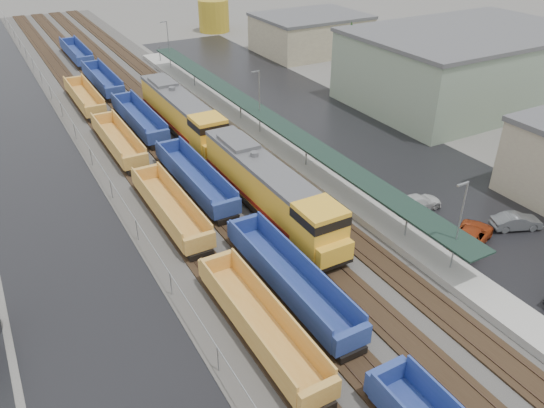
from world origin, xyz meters
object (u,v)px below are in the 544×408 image
(locomotive_trail, at_px, (182,114))
(storage_tank, at_px, (214,16))
(parked_car_east_b, at_px, (471,235))
(parked_car_east_e, at_px, (516,222))
(locomotive_lead, at_px, (270,190))
(parked_car_east_c, at_px, (417,202))
(well_string_blue, at_px, (195,178))
(well_string_yellow, at_px, (208,257))

(locomotive_trail, bearing_deg, storage_tank, 62.11)
(parked_car_east_b, relative_size, parked_car_east_e, 1.28)
(locomotive_lead, height_order, parked_car_east_c, locomotive_lead)
(locomotive_lead, height_order, parked_car_east_e, locomotive_lead)
(locomotive_lead, xyz_separation_m, parked_car_east_c, (12.11, -5.62, -1.89))
(well_string_blue, bearing_deg, storage_tank, 64.31)
(locomotive_lead, xyz_separation_m, well_string_blue, (-4.00, 7.82, -1.39))
(parked_car_east_b, distance_m, parked_car_east_c, 6.24)
(locomotive_lead, relative_size, parked_car_east_c, 4.58)
(well_string_yellow, bearing_deg, parked_car_east_e, -16.88)
(storage_tank, relative_size, parked_car_east_b, 1.15)
(locomotive_lead, distance_m, well_string_yellow, 9.34)
(locomotive_lead, relative_size, well_string_yellow, 0.22)
(well_string_yellow, xyz_separation_m, parked_car_east_e, (25.18, -7.64, -0.47))
(well_string_blue, bearing_deg, well_string_yellow, -107.85)
(storage_tank, xyz_separation_m, parked_car_east_e, (-8.48, -81.73, -2.42))
(locomotive_trail, height_order, storage_tank, storage_tank)
(well_string_yellow, bearing_deg, locomotive_trail, 72.65)
(well_string_blue, bearing_deg, parked_car_east_e, -43.44)
(locomotive_trail, relative_size, parked_car_east_e, 5.09)
(well_string_yellow, distance_m, parked_car_east_c, 20.14)
(well_string_blue, bearing_deg, parked_car_east_b, -50.59)
(parked_car_east_e, bearing_deg, storage_tank, 16.62)
(well_string_blue, distance_m, parked_car_east_e, 29.18)
(locomotive_lead, height_order, parked_car_east_b, locomotive_lead)
(locomotive_lead, distance_m, parked_car_east_b, 17.09)
(well_string_blue, distance_m, parked_car_east_b, 25.47)
(locomotive_trail, xyz_separation_m, parked_car_east_b, (12.17, -32.86, -1.82))
(parked_car_east_b, relative_size, parked_car_east_c, 1.15)
(parked_car_east_b, bearing_deg, well_string_blue, 14.82)
(well_string_blue, xyz_separation_m, storage_tank, (29.66, 61.66, 1.93))
(well_string_blue, height_order, storage_tank, storage_tank)
(storage_tank, height_order, parked_car_east_e, storage_tank)
(well_string_blue, distance_m, storage_tank, 68.45)
(locomotive_trail, height_order, parked_car_east_b, locomotive_trail)
(parked_car_east_c, distance_m, parked_car_east_e, 8.35)
(well_string_blue, height_order, parked_car_east_b, well_string_blue)
(well_string_blue, relative_size, storage_tank, 19.49)
(locomotive_lead, distance_m, well_string_blue, 8.89)
(locomotive_trail, relative_size, parked_car_east_c, 4.58)
(locomotive_trail, xyz_separation_m, parked_car_east_e, (17.18, -33.24, -1.88))
(locomotive_lead, relative_size, well_string_blue, 0.18)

